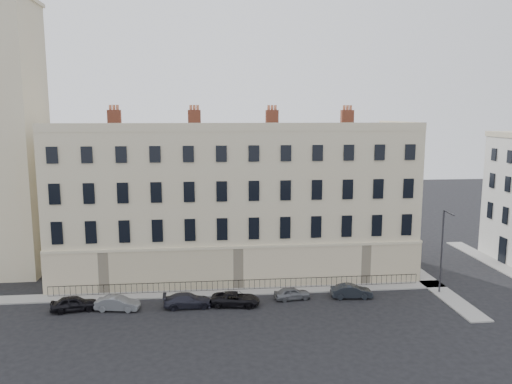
# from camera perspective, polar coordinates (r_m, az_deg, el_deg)

# --- Properties ---
(ground) EXTENTS (160.00, 160.00, 0.00)m
(ground) POSITION_cam_1_polar(r_m,az_deg,el_deg) (44.13, 6.54, -13.27)
(ground) COLOR black
(ground) RESTS_ON ground
(terrace) EXTENTS (36.22, 12.22, 17.00)m
(terrace) POSITION_cam_1_polar(r_m,az_deg,el_deg) (52.70, -2.48, -1.03)
(terrace) COLOR beige
(terrace) RESTS_ON ground
(pavement_terrace) EXTENTS (48.00, 2.00, 0.12)m
(pavement_terrace) POSITION_cam_1_polar(r_m,az_deg,el_deg) (47.83, -6.83, -11.39)
(pavement_terrace) COLOR gray
(pavement_terrace) RESTS_ON ground
(pavement_east_return) EXTENTS (2.00, 24.00, 0.12)m
(pavement_east_return) POSITION_cam_1_polar(r_m,az_deg,el_deg) (55.24, 18.14, -8.96)
(pavement_east_return) COLOR gray
(pavement_east_return) RESTS_ON ground
(pavement_adjacent) EXTENTS (2.00, 20.00, 0.12)m
(pavement_adjacent) POSITION_cam_1_polar(r_m,az_deg,el_deg) (61.55, 25.99, -7.59)
(pavement_adjacent) COLOR gray
(pavement_adjacent) RESTS_ON ground
(railings) EXTENTS (35.00, 0.04, 0.96)m
(railings) POSITION_cam_1_polar(r_m,az_deg,el_deg) (48.13, -1.98, -10.58)
(railings) COLOR black
(railings) RESTS_ON ground
(car_a) EXTENTS (4.01, 2.13, 1.30)m
(car_a) POSITION_cam_1_polar(r_m,az_deg,el_deg) (46.21, -20.08, -11.87)
(car_a) COLOR black
(car_a) RESTS_ON ground
(car_b) EXTENTS (3.88, 1.87, 1.23)m
(car_b) POSITION_cam_1_polar(r_m,az_deg,el_deg) (45.21, -15.54, -12.16)
(car_b) COLOR slate
(car_b) RESTS_ON ground
(car_c) EXTENTS (4.31, 1.87, 1.24)m
(car_c) POSITION_cam_1_polar(r_m,az_deg,el_deg) (44.64, -7.80, -12.17)
(car_c) COLOR #21212C
(car_c) RESTS_ON ground
(car_d) EXTENTS (4.48, 2.53, 1.18)m
(car_d) POSITION_cam_1_polar(r_m,az_deg,el_deg) (44.67, -2.35, -12.12)
(car_d) COLOR black
(car_d) RESTS_ON ground
(car_e) EXTENTS (3.44, 1.74, 1.12)m
(car_e) POSITION_cam_1_polar(r_m,az_deg,el_deg) (46.13, 4.16, -11.47)
(car_e) COLOR slate
(car_e) RESTS_ON ground
(car_f) EXTENTS (3.83, 1.59, 1.23)m
(car_f) POSITION_cam_1_polar(r_m,az_deg,el_deg) (47.15, 10.86, -11.08)
(car_f) COLOR black
(car_f) RESTS_ON ground
(streetlamp) EXTENTS (0.31, 1.72, 7.92)m
(streetlamp) POSITION_cam_1_polar(r_m,az_deg,el_deg) (49.37, 20.54, -5.99)
(streetlamp) COLOR #343339
(streetlamp) RESTS_ON ground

